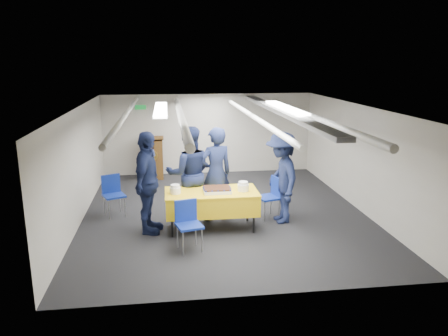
# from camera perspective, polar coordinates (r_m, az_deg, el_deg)

# --- Properties ---
(ground) EXTENTS (7.00, 7.00, 0.00)m
(ground) POSITION_cam_1_polar(r_m,az_deg,el_deg) (9.61, 0.03, -5.79)
(ground) COLOR black
(ground) RESTS_ON ground
(room_shell) EXTENTS (6.00, 7.00, 2.30)m
(room_shell) POSITION_cam_1_polar(r_m,az_deg,el_deg) (9.56, 0.26, 5.33)
(room_shell) COLOR beige
(room_shell) RESTS_ON ground
(serving_table) EXTENTS (1.80, 0.90, 0.77)m
(serving_table) POSITION_cam_1_polar(r_m,az_deg,el_deg) (8.54, -1.63, -4.41)
(serving_table) COLOR black
(serving_table) RESTS_ON ground
(sheet_cake) EXTENTS (0.54, 0.42, 0.09)m
(sheet_cake) POSITION_cam_1_polar(r_m,az_deg,el_deg) (8.42, -0.92, -2.84)
(sheet_cake) COLOR white
(sheet_cake) RESTS_ON serving_table
(plate_stack_left) EXTENTS (0.21, 0.21, 0.17)m
(plate_stack_left) POSITION_cam_1_polar(r_m,az_deg,el_deg) (8.36, -6.40, -2.80)
(plate_stack_left) COLOR white
(plate_stack_left) RESTS_ON serving_table
(plate_stack_right) EXTENTS (0.22, 0.22, 0.18)m
(plate_stack_right) POSITION_cam_1_polar(r_m,az_deg,el_deg) (8.48, 2.52, -2.44)
(plate_stack_right) COLOR white
(plate_stack_right) RESTS_ON serving_table
(podium) EXTENTS (0.62, 0.53, 1.25)m
(podium) POSITION_cam_1_polar(r_m,az_deg,el_deg) (12.30, -9.27, 1.43)
(podium) COLOR brown
(podium) RESTS_ON ground
(chair_near) EXTENTS (0.51, 0.51, 0.87)m
(chair_near) POSITION_cam_1_polar(r_m,az_deg,el_deg) (7.71, -4.76, -6.74)
(chair_near) COLOR gray
(chair_near) RESTS_ON ground
(chair_right) EXTENTS (0.52, 0.52, 0.87)m
(chair_right) POSITION_cam_1_polar(r_m,az_deg,el_deg) (9.20, 6.26, -3.29)
(chair_right) COLOR gray
(chair_right) RESTS_ON ground
(chair_left) EXTENTS (0.55, 0.55, 0.87)m
(chair_left) POSITION_cam_1_polar(r_m,az_deg,el_deg) (9.60, -14.34, -2.92)
(chair_left) COLOR gray
(chair_left) RESTS_ON ground
(sailor_a) EXTENTS (0.81, 0.66, 1.94)m
(sailor_a) POSITION_cam_1_polar(r_m,az_deg,el_deg) (8.98, -1.08, -0.74)
(sailor_a) COLOR black
(sailor_a) RESTS_ON ground
(sailor_b) EXTENTS (0.99, 0.79, 1.96)m
(sailor_b) POSITION_cam_1_polar(r_m,az_deg,el_deg) (8.98, -4.61, -0.72)
(sailor_b) COLOR black
(sailor_b) RESTS_ON ground
(sailor_c) EXTENTS (0.72, 1.23, 1.97)m
(sailor_c) POSITION_cam_1_polar(r_m,az_deg,el_deg) (8.37, -9.96, -1.94)
(sailor_c) COLOR black
(sailor_c) RESTS_ON ground
(sailor_d) EXTENTS (0.76, 1.24, 1.87)m
(sailor_d) POSITION_cam_1_polar(r_m,az_deg,el_deg) (8.89, 7.53, -1.25)
(sailor_d) COLOR black
(sailor_d) RESTS_ON ground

